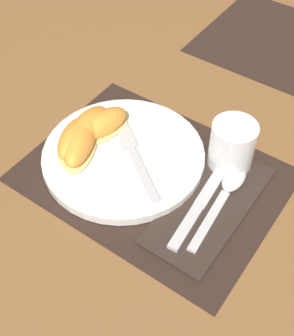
# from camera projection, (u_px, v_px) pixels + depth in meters

# --- Properties ---
(ground_plane) EXTENTS (3.00, 3.00, 0.00)m
(ground_plane) POSITION_uv_depth(u_px,v_px,m) (153.00, 176.00, 0.77)
(ground_plane) COLOR brown
(placemat) EXTENTS (0.41, 0.31, 0.00)m
(placemat) POSITION_uv_depth(u_px,v_px,m) (153.00, 176.00, 0.77)
(placemat) COLOR black
(placemat) RESTS_ON ground_plane
(plate) EXTENTS (0.27, 0.27, 0.02)m
(plate) POSITION_uv_depth(u_px,v_px,m) (122.00, 157.00, 0.78)
(plate) COLOR white
(plate) RESTS_ON placemat
(juice_glass) EXTENTS (0.07, 0.07, 0.08)m
(juice_glass) POSITION_uv_depth(u_px,v_px,m) (232.00, 147.00, 0.76)
(juice_glass) COLOR silver
(juice_glass) RESTS_ON placemat
(napkin) EXTENTS (0.11, 0.25, 0.00)m
(napkin) POSITION_uv_depth(u_px,v_px,m) (211.00, 202.00, 0.73)
(napkin) COLOR #2D231E
(napkin) RESTS_ON placemat
(knife) EXTENTS (0.04, 0.22, 0.01)m
(knife) POSITION_uv_depth(u_px,v_px,m) (203.00, 199.00, 0.73)
(knife) COLOR #BCBCC1
(knife) RESTS_ON napkin
(spoon) EXTENTS (0.04, 0.19, 0.01)m
(spoon) POSITION_uv_depth(u_px,v_px,m) (228.00, 189.00, 0.74)
(spoon) COLOR #BCBCC1
(spoon) RESTS_ON napkin
(fork) EXTENTS (0.17, 0.13, 0.00)m
(fork) POSITION_uv_depth(u_px,v_px,m) (132.00, 152.00, 0.78)
(fork) COLOR #BCBCC1
(fork) RESTS_ON plate
(citrus_wedge_0) EXTENTS (0.07, 0.11, 0.04)m
(citrus_wedge_0) POSITION_uv_depth(u_px,v_px,m) (103.00, 125.00, 0.80)
(citrus_wedge_0) COLOR #F4DB84
(citrus_wedge_0) RESTS_ON plate
(citrus_wedge_1) EXTENTS (0.07, 0.12, 0.04)m
(citrus_wedge_1) POSITION_uv_depth(u_px,v_px,m) (87.00, 129.00, 0.79)
(citrus_wedge_1) COLOR #F4DB84
(citrus_wedge_1) RESTS_ON plate
(citrus_wedge_2) EXTENTS (0.10, 0.14, 0.04)m
(citrus_wedge_2) POSITION_uv_depth(u_px,v_px,m) (80.00, 141.00, 0.77)
(citrus_wedge_2) COLOR #F4DB84
(citrus_wedge_2) RESTS_ON plate
(citrus_wedge_3) EXTENTS (0.08, 0.11, 0.04)m
(citrus_wedge_3) POSITION_uv_depth(u_px,v_px,m) (74.00, 140.00, 0.77)
(citrus_wedge_3) COLOR #F4DB84
(citrus_wedge_3) RESTS_ON plate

